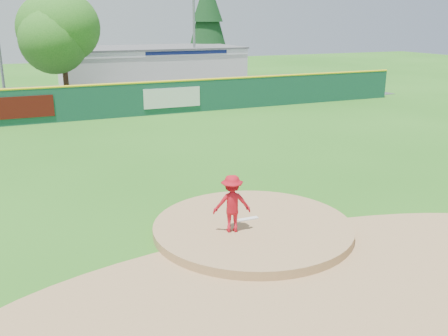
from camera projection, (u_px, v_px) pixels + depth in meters
name	position (u px, v px, depth m)	size (l,w,h in m)	color
ground	(253.00, 232.00, 13.84)	(120.00, 120.00, 0.00)	#286B19
pitchers_mound	(253.00, 232.00, 13.84)	(5.50, 5.50, 0.50)	#9E774C
pitching_rubber	(248.00, 219.00, 14.03)	(0.60, 0.15, 0.04)	white
infield_dirt_arc	(312.00, 282.00, 11.21)	(15.40, 15.40, 0.01)	#9E774C
parking_lot	(92.00, 97.00, 37.56)	(44.00, 16.00, 0.02)	#38383A
pitcher	(232.00, 203.00, 13.08)	(1.00, 0.58, 1.55)	#B40F1D
van	(190.00, 91.00, 35.37)	(2.25, 4.88, 1.35)	white
pool_building_grp	(151.00, 66.00, 43.75)	(15.20, 8.20, 3.31)	silver
fence_banners	(100.00, 102.00, 28.94)	(12.35, 0.04, 1.20)	#50100B
outfield_fence	(116.00, 100.00, 29.34)	(40.00, 0.14, 2.07)	#144334
deciduous_tree	(62.00, 36.00, 33.73)	(5.60, 5.60, 7.36)	#382314
conifer_tree	(208.00, 20.00, 48.82)	(4.40, 4.40, 9.50)	#382314
light_pole_right	(194.00, 20.00, 41.15)	(1.75, 0.25, 10.00)	gray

